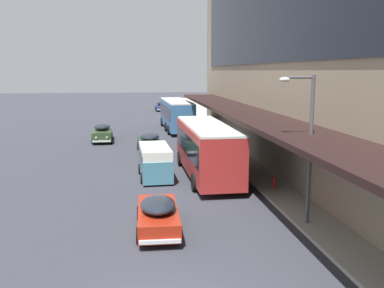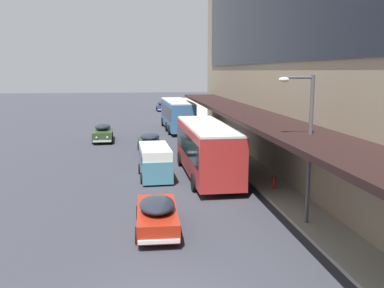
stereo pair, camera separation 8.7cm
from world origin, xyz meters
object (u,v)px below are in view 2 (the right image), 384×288
object	(u,v)px
sedan_lead_near	(162,106)
fire_hydrant	(274,183)
sedan_oncoming_front	(150,143)
vw_van	(155,160)
sedan_trailing_mid	(157,214)
street_lamp	(306,138)
transit_bus_kerbside_front	(177,113)
transit_bus_kerbside_rear	(207,147)
sedan_second_near	(103,133)

from	to	relation	value
sedan_lead_near	fire_hydrant	xyz separation A→B (m)	(3.03, -48.38, -0.27)
sedan_oncoming_front	vw_van	size ratio (longest dim) A/B	1.02
vw_van	fire_hydrant	xyz separation A→B (m)	(6.27, -3.97, -0.60)
sedan_trailing_mid	street_lamp	size ratio (longest dim) A/B	0.71
street_lamp	sedan_lead_near	bearing A→B (deg)	92.69
transit_bus_kerbside_front	sedan_trailing_mid	size ratio (longest dim) A/B	2.50
sedan_trailing_mid	transit_bus_kerbside_front	bearing A→B (deg)	82.88
vw_van	sedan_trailing_mid	bearing A→B (deg)	-92.05
fire_hydrant	transit_bus_kerbside_front	bearing A→B (deg)	96.50
sedan_oncoming_front	street_lamp	xyz separation A→B (m)	(5.79, -17.29, 2.98)
fire_hydrant	sedan_oncoming_front	bearing A→B (deg)	117.62
street_lamp	transit_bus_kerbside_rear	bearing A→B (deg)	106.24
sedan_oncoming_front	sedan_trailing_mid	xyz separation A→B (m)	(-0.29, -16.99, -0.10)
vw_van	sedan_lead_near	bearing A→B (deg)	85.83
transit_bus_kerbside_front	vw_van	distance (m)	21.31
transit_bus_kerbside_front	sedan_trailing_mid	xyz separation A→B (m)	(-3.74, -29.95, -1.17)
transit_bus_kerbside_front	vw_van	world-z (taller)	transit_bus_kerbside_front
sedan_lead_near	fire_hydrant	bearing A→B (deg)	-86.42
sedan_lead_near	vw_van	distance (m)	44.53
sedan_lead_near	sedan_second_near	xyz separation A→B (m)	(-7.41, -30.01, 0.04)
transit_bus_kerbside_rear	sedan_trailing_mid	xyz separation A→B (m)	(-3.48, -8.63, -1.17)
transit_bus_kerbside_front	sedan_oncoming_front	size ratio (longest dim) A/B	2.34
transit_bus_kerbside_rear	sedan_second_near	size ratio (longest dim) A/B	2.09
street_lamp	sedan_oncoming_front	bearing A→B (deg)	108.52
sedan_trailing_mid	fire_hydrant	xyz separation A→B (m)	(6.59, 4.96, -0.21)
vw_van	street_lamp	size ratio (longest dim) A/B	0.75
transit_bus_kerbside_front	sedan_lead_near	xyz separation A→B (m)	(-0.18, 23.39, -1.11)
sedan_oncoming_front	street_lamp	world-z (taller)	street_lamp
vw_van	fire_hydrant	world-z (taller)	vw_van
transit_bus_kerbside_rear	sedan_oncoming_front	bearing A→B (deg)	110.88
transit_bus_kerbside_front	sedan_lead_near	distance (m)	23.41
transit_bus_kerbside_front	sedan_trailing_mid	world-z (taller)	transit_bus_kerbside_front
sedan_oncoming_front	sedan_trailing_mid	bearing A→B (deg)	-90.98
transit_bus_kerbside_rear	fire_hydrant	distance (m)	5.00
fire_hydrant	sedan_trailing_mid	bearing A→B (deg)	-143.03
street_lamp	sedan_trailing_mid	bearing A→B (deg)	177.17
sedan_second_near	vw_van	bearing A→B (deg)	-73.86
sedan_trailing_mid	street_lamp	world-z (taller)	street_lamp
transit_bus_kerbside_front	sedan_oncoming_front	distance (m)	13.45
transit_bus_kerbside_front	sedan_lead_near	world-z (taller)	transit_bus_kerbside_front
sedan_oncoming_front	street_lamp	size ratio (longest dim) A/B	0.77
transit_bus_kerbside_rear	sedan_oncoming_front	size ratio (longest dim) A/B	2.12
sedan_lead_near	vw_van	bearing A→B (deg)	-94.17
sedan_lead_near	fire_hydrant	world-z (taller)	sedan_lead_near
street_lamp	vw_van	bearing A→B (deg)	121.99
transit_bus_kerbside_rear	sedan_oncoming_front	distance (m)	9.01
sedan_lead_near	vw_van	xyz separation A→B (m)	(-3.24, -44.41, 0.33)
sedan_trailing_mid	fire_hydrant	world-z (taller)	sedan_trailing_mid
sedan_lead_near	vw_van	size ratio (longest dim) A/B	0.99
sedan_trailing_mid	street_lamp	distance (m)	6.82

